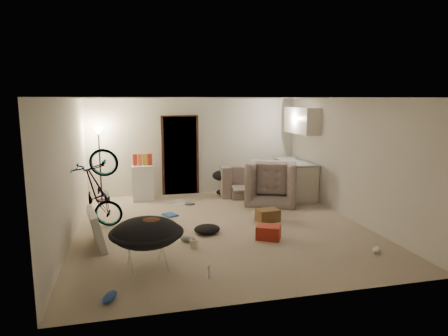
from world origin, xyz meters
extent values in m
cube|color=tan|center=(0.00, 0.00, -0.01)|extent=(5.50, 6.00, 0.02)
cube|color=white|center=(0.00, 0.00, 2.51)|extent=(5.50, 6.00, 0.02)
cube|color=beige|center=(0.00, 3.01, 1.25)|extent=(5.50, 0.02, 2.50)
cube|color=beige|center=(0.00, -3.01, 1.25)|extent=(5.50, 0.02, 2.50)
cube|color=beige|center=(-2.76, 0.00, 1.25)|extent=(0.02, 6.00, 2.50)
cube|color=beige|center=(2.76, 0.00, 1.25)|extent=(0.02, 6.00, 2.50)
cube|color=black|center=(-0.40, 2.97, 1.02)|extent=(0.85, 0.10, 2.04)
cube|color=#371D13|center=(-0.40, 2.94, 1.02)|extent=(0.97, 0.04, 2.10)
cylinder|color=black|center=(-2.40, 2.65, 0.01)|extent=(0.28, 0.28, 0.03)
cylinder|color=black|center=(-2.40, 2.65, 0.85)|extent=(0.04, 0.04, 1.70)
cone|color=#FFE0A5|center=(-2.40, 2.65, 1.72)|extent=(0.24, 0.24, 0.18)
cube|color=beige|center=(2.43, 2.00, 0.44)|extent=(0.60, 1.50, 0.88)
cube|color=gray|center=(2.43, 2.00, 0.90)|extent=(0.64, 1.54, 0.04)
cube|color=beige|center=(2.56, 2.00, 1.95)|extent=(0.38, 1.40, 0.65)
imported|color=#383F37|center=(1.58, 2.45, 0.30)|extent=(2.10, 0.93, 0.60)
imported|color=#383F37|center=(1.70, 1.66, 0.38)|extent=(1.50, 1.43, 0.76)
imported|color=black|center=(-2.30, 0.47, 0.42)|extent=(1.69, 0.95, 0.92)
imported|color=#A52818|center=(-0.69, -2.23, 0.01)|extent=(0.24, 0.21, 0.02)
cube|color=white|center=(-1.40, 2.55, 0.44)|extent=(0.52, 0.52, 0.87)
cube|color=#A52818|center=(-1.57, 2.55, 1.00)|extent=(0.11, 0.09, 0.30)
cube|color=#D1551A|center=(-1.45, 2.55, 1.00)|extent=(0.10, 0.08, 0.30)
cube|color=gold|center=(-1.33, 2.55, 1.00)|extent=(0.11, 0.09, 0.30)
cube|color=#A52818|center=(-1.21, 2.55, 1.00)|extent=(0.12, 0.10, 0.30)
cylinder|color=silver|center=(-1.50, -1.68, 0.25)|extent=(0.71, 0.71, 0.50)
ellipsoid|color=black|center=(-1.50, -1.68, 0.56)|extent=(1.01, 1.01, 0.42)
torus|color=black|center=(-1.50, -1.68, 0.56)|extent=(1.08, 1.08, 0.08)
ellipsoid|color=#542D1D|center=(-1.45, -1.71, 0.67)|extent=(0.61, 0.57, 0.22)
ellipsoid|color=black|center=(0.63, 2.45, 0.54)|extent=(0.58, 0.49, 0.28)
cube|color=silver|center=(-2.30, -0.53, 0.31)|extent=(0.41, 0.98, 0.64)
cube|color=brown|center=(1.02, 0.11, 0.13)|extent=(0.48, 0.37, 0.25)
cube|color=#A52818|center=(0.68, -0.89, 0.12)|extent=(0.52, 0.47, 0.24)
cylinder|color=beige|center=(-0.70, -1.01, 0.07)|extent=(0.14, 0.14, 0.14)
cone|color=beige|center=(-0.70, -1.01, 0.17)|extent=(0.08, 0.08, 0.06)
cube|color=#B3AFA5|center=(-0.58, 2.05, 0.00)|extent=(0.66, 0.74, 0.01)
cube|color=#2C50A0|center=(-0.89, 0.99, 0.02)|extent=(0.35, 0.39, 0.03)
cube|color=silver|center=(-0.18, -0.13, 0.01)|extent=(0.20, 0.25, 0.02)
ellipsoid|color=slate|center=(-0.34, 1.74, 0.05)|extent=(0.29, 0.22, 0.10)
ellipsoid|color=#2C50A0|center=(-2.01, -2.55, 0.06)|extent=(0.25, 0.32, 0.11)
ellipsoid|color=slate|center=(-0.77, -0.69, 0.05)|extent=(0.29, 0.26, 0.10)
ellipsoid|color=white|center=(2.18, -1.90, 0.04)|extent=(0.24, 0.24, 0.09)
ellipsoid|color=black|center=(-0.34, -0.32, 0.08)|extent=(0.51, 0.45, 0.16)
ellipsoid|color=black|center=(0.72, 2.55, 0.08)|extent=(0.66, 0.64, 0.16)
camera|label=1|loc=(-1.70, -7.36, 2.48)|focal=32.00mm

